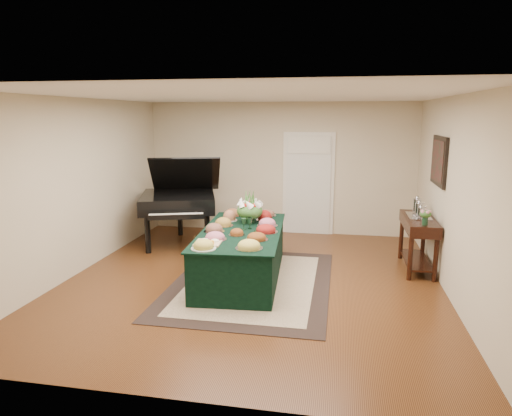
% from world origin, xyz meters
% --- Properties ---
extents(ground, '(6.00, 6.00, 0.00)m').
position_xyz_m(ground, '(0.00, 0.00, 0.00)').
color(ground, '#32180B').
rests_on(ground, ground).
extents(area_rug, '(2.28, 3.19, 0.01)m').
position_xyz_m(area_rug, '(0.01, -0.11, 0.01)').
color(area_rug, black).
rests_on(area_rug, ground).
extents(kitchen_doorway, '(1.05, 0.07, 2.10)m').
position_xyz_m(kitchen_doorway, '(0.60, 2.97, 1.02)').
color(kitchen_doorway, silver).
rests_on(kitchen_doorway, ground).
extents(buffet_table, '(1.34, 2.56, 0.75)m').
position_xyz_m(buffet_table, '(-0.18, 0.09, 0.38)').
color(buffet_table, black).
rests_on(buffet_table, ground).
extents(food_platters, '(1.08, 2.40, 0.13)m').
position_xyz_m(food_platters, '(-0.18, 0.12, 0.79)').
color(food_platters, '#BBBBC4').
rests_on(food_platters, buffet_table).
extents(cutting_board, '(0.37, 0.37, 0.10)m').
position_xyz_m(cutting_board, '(-0.47, -0.68, 0.78)').
color(cutting_board, tan).
rests_on(cutting_board, buffet_table).
extents(green_goblets, '(0.16, 0.14, 0.18)m').
position_xyz_m(green_goblets, '(-0.10, 0.16, 0.84)').
color(green_goblets, black).
rests_on(green_goblets, buffet_table).
extents(floral_centerpiece, '(0.43, 0.43, 0.43)m').
position_xyz_m(floral_centerpiece, '(-0.15, 0.56, 1.00)').
color(floral_centerpiece, black).
rests_on(floral_centerpiece, buffet_table).
extents(grand_piano, '(1.74, 1.93, 1.69)m').
position_xyz_m(grand_piano, '(-1.76, 1.72, 0.84)').
color(grand_piano, black).
rests_on(grand_piano, ground).
extents(wicker_basket, '(0.35, 0.35, 0.22)m').
position_xyz_m(wicker_basket, '(-1.23, 1.54, 0.11)').
color(wicker_basket, olive).
rests_on(wicker_basket, ground).
extents(mahogany_sideboard, '(0.45, 1.29, 0.85)m').
position_xyz_m(mahogany_sideboard, '(2.50, 0.99, 0.65)').
color(mahogany_sideboard, black).
rests_on(mahogany_sideboard, ground).
extents(tea_service, '(0.34, 0.58, 0.30)m').
position_xyz_m(tea_service, '(2.50, 1.12, 0.96)').
color(tea_service, '#BBBBC4').
rests_on(tea_service, mahogany_sideboard).
extents(pink_bouquet, '(0.19, 0.19, 0.24)m').
position_xyz_m(pink_bouquet, '(2.50, 0.51, 1.00)').
color(pink_bouquet, black).
rests_on(pink_bouquet, mahogany_sideboard).
extents(wall_painting, '(0.05, 0.95, 0.75)m').
position_xyz_m(wall_painting, '(2.72, 0.99, 1.75)').
color(wall_painting, black).
rests_on(wall_painting, ground).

